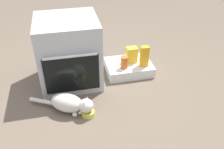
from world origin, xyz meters
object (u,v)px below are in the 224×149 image
object	(u,v)px
oven	(69,52)
food_bowl	(88,113)
cat	(70,103)
pantry_cabinet	(129,67)
snack_bag	(132,55)
sauce_jar	(124,62)
juice_carton	(144,56)

from	to	relation	value
oven	food_bowl	world-z (taller)	oven
cat	oven	bearing A→B (deg)	113.10
pantry_cabinet	cat	distance (m)	0.90
food_bowl	snack_bag	size ratio (longest dim) A/B	0.67
oven	snack_bag	world-z (taller)	oven
pantry_cabinet	sauce_jar	size ratio (longest dim) A/B	3.71
oven	juice_carton	size ratio (longest dim) A/B	2.99
food_bowl	snack_bag	bearing A→B (deg)	47.58
pantry_cabinet	cat	bearing A→B (deg)	-142.74
pantry_cabinet	sauce_jar	xyz separation A→B (m)	(-0.08, -0.08, 0.13)
snack_bag	juice_carton	distance (m)	0.16
juice_carton	cat	bearing A→B (deg)	-152.10
food_bowl	cat	size ratio (longest dim) A/B	0.20
oven	snack_bag	size ratio (longest dim) A/B	3.98
food_bowl	pantry_cabinet	bearing A→B (deg)	48.16
oven	sauce_jar	bearing A→B (deg)	-5.49
cat	snack_bag	world-z (taller)	snack_bag
pantry_cabinet	food_bowl	size ratio (longest dim) A/B	4.29
food_bowl	snack_bag	distance (m)	0.91
food_bowl	snack_bag	xyz separation A→B (m)	(0.60, 0.66, 0.18)
food_bowl	juice_carton	bearing A→B (deg)	37.29
oven	food_bowl	xyz separation A→B (m)	(0.10, -0.60, -0.33)
pantry_cabinet	juice_carton	size ratio (longest dim) A/B	2.16
juice_carton	sauce_jar	bearing A→B (deg)	179.20
cat	juice_carton	distance (m)	0.99
pantry_cabinet	snack_bag	size ratio (longest dim) A/B	2.88
sauce_jar	snack_bag	bearing A→B (deg)	44.00
pantry_cabinet	juice_carton	world-z (taller)	juice_carton
sauce_jar	snack_bag	xyz separation A→B (m)	(0.12, 0.11, 0.02)
oven	food_bowl	distance (m)	0.69
oven	food_bowl	size ratio (longest dim) A/B	5.93
pantry_cabinet	cat	world-z (taller)	cat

